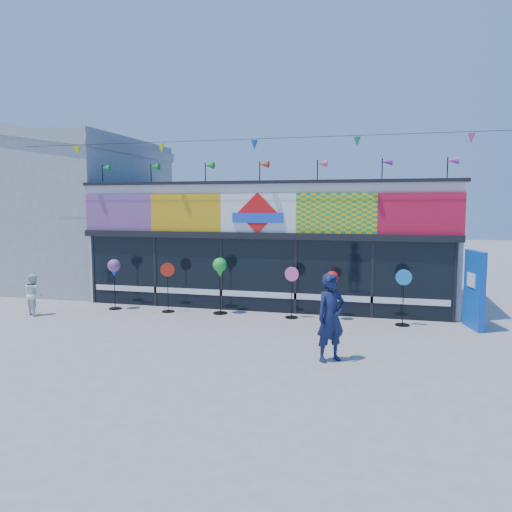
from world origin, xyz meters
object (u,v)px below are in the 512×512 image
(adult_man, at_px, (331,318))
(child, at_px, (34,294))
(spinner_0, at_px, (114,269))
(spinner_2, at_px, (220,269))
(spinner_5, at_px, (403,296))
(spinner_4, at_px, (332,281))
(spinner_3, at_px, (292,291))
(blue_sign, at_px, (474,290))
(spinner_1, at_px, (168,286))

(adult_man, relative_size, child, 1.49)
(spinner_0, bearing_deg, spinner_2, 3.40)
(spinner_2, relative_size, spinner_5, 1.10)
(spinner_4, xyz_separation_m, adult_man, (0.37, -3.86, -0.21))
(spinner_3, xyz_separation_m, adult_man, (1.56, -3.83, 0.14))
(child, bearing_deg, spinner_3, -143.01)
(child, bearing_deg, spinner_2, -138.19)
(blue_sign, distance_m, child, 12.81)
(spinner_3, bearing_deg, spinner_2, 179.22)
(spinner_2, bearing_deg, spinner_5, -1.91)
(spinner_0, height_order, spinner_5, spinner_0)
(child, bearing_deg, adult_man, -168.27)
(blue_sign, distance_m, spinner_5, 1.86)
(blue_sign, xyz_separation_m, spinner_0, (-10.76, -0.16, 0.23))
(blue_sign, distance_m, adult_man, 5.15)
(spinner_2, bearing_deg, spinner_1, -173.57)
(spinner_0, relative_size, spinner_5, 1.03)
(spinner_0, height_order, child, spinner_0)
(blue_sign, bearing_deg, spinner_4, 165.45)
(blue_sign, bearing_deg, spinner_3, 165.98)
(spinner_1, height_order, spinner_2, spinner_2)
(blue_sign, xyz_separation_m, spinner_4, (-3.83, 0.05, 0.09))
(spinner_5, height_order, adult_man, adult_man)
(blue_sign, bearing_deg, child, 173.10)
(spinner_1, xyz_separation_m, child, (-3.79, -1.41, -0.19))
(blue_sign, height_order, spinner_0, blue_sign)
(spinner_1, xyz_separation_m, adult_man, (5.46, -3.68, 0.13))
(spinner_1, bearing_deg, spinner_4, 2.12)
(spinner_0, height_order, spinner_2, spinner_2)
(blue_sign, distance_m, spinner_3, 5.02)
(spinner_1, bearing_deg, spinner_0, -179.34)
(spinner_4, bearing_deg, spinner_1, -177.88)
(spinner_1, distance_m, spinner_2, 1.76)
(adult_man, bearing_deg, blue_sign, 7.42)
(spinner_5, xyz_separation_m, child, (-10.86, -1.41, -0.20))
(spinner_0, height_order, spinner_3, spinner_0)
(spinner_5, distance_m, adult_man, 4.02)
(blue_sign, height_order, child, blue_sign)
(spinner_2, relative_size, spinner_4, 1.20)
(spinner_0, bearing_deg, spinner_1, 0.66)
(spinner_1, relative_size, adult_man, 0.82)
(spinner_2, relative_size, adult_man, 0.92)
(blue_sign, xyz_separation_m, spinner_1, (-8.92, -0.14, -0.24))
(spinner_1, distance_m, spinner_5, 7.07)
(adult_man, bearing_deg, spinner_2, 94.11)
(spinner_3, relative_size, adult_man, 0.81)
(adult_man, bearing_deg, spinner_0, 112.98)
(adult_man, height_order, child, adult_man)
(spinner_3, relative_size, spinner_5, 0.97)
(spinner_1, height_order, adult_man, adult_man)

